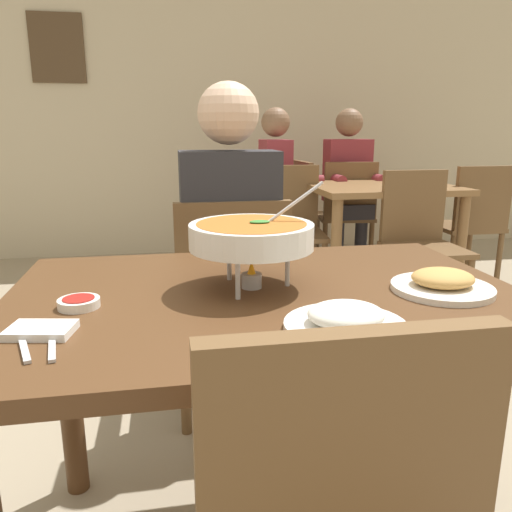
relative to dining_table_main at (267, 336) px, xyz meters
name	(u,v)px	position (x,y,z in m)	size (l,w,h in m)	color
cafe_rear_partition	(187,89)	(0.00, 3.67, 0.85)	(10.00, 0.10, 3.00)	beige
picture_frame_hung	(57,48)	(-1.08, 3.61, 1.16)	(0.44, 0.03, 0.56)	#4C3823
dining_table_main	(267,336)	(0.00, 0.00, 0.00)	(1.23, 0.85, 0.77)	#51331C
chair_diner_main	(231,297)	(0.00, 0.71, -0.14)	(0.44, 0.44, 0.90)	brown
diner_main	(229,236)	(0.00, 0.74, 0.10)	(0.40, 0.45, 1.31)	#2D2D38
curry_bowl	(252,236)	(-0.03, 0.03, 0.25)	(0.33, 0.30, 0.26)	silver
rice_plate	(346,321)	(0.10, -0.26, 0.14)	(0.24, 0.24, 0.06)	white
appetizer_plate	(442,283)	(0.41, -0.07, 0.14)	(0.24, 0.24, 0.06)	white
sauce_dish	(79,303)	(-0.43, -0.04, 0.13)	(0.09, 0.09, 0.02)	white
napkin_folded	(41,330)	(-0.47, -0.18, 0.13)	(0.12, 0.08, 0.02)	white
fork_utensil	(23,344)	(-0.49, -0.23, 0.12)	(0.01, 0.17, 0.01)	silver
spoon_utensil	(52,342)	(-0.44, -0.23, 0.12)	(0.01, 0.17, 0.01)	silver
dining_table_far	(381,204)	(1.27, 2.19, -0.02)	(1.00, 0.80, 0.77)	brown
chair_bg_left	(289,210)	(0.75, 2.78, -0.14)	(0.46, 0.46, 0.90)	brown
chair_bg_middle	(347,210)	(1.22, 2.73, -0.14)	(0.50, 0.50, 0.90)	brown
chair_bg_right	(291,222)	(0.63, 2.26, -0.14)	(0.49, 0.49, 0.90)	brown
chair_bg_corner	(419,235)	(1.31, 1.69, -0.14)	(0.44, 0.44, 0.90)	brown
chair_bg_window	(472,219)	(1.96, 2.15, -0.14)	(0.44, 0.44, 0.90)	brown
patron_bg_left	(280,182)	(0.65, 2.73, 0.10)	(0.45, 0.40, 1.31)	#2D2D38
patron_bg_middle	(348,180)	(1.24, 2.77, 0.10)	(0.40, 0.45, 1.31)	#2D2D38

